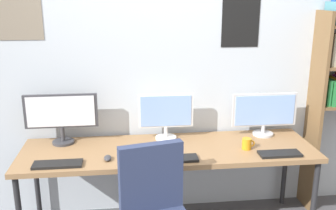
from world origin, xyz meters
name	(u,v)px	position (x,y,z in m)	size (l,w,h in m)	color
wall_back	(163,70)	(0.00, 1.02, 1.30)	(4.76, 0.11, 2.60)	silver
desk	(169,154)	(0.00, 0.60, 0.69)	(2.36, 0.68, 0.74)	#936D47
monitor_left	(61,115)	(-0.86, 0.81, 0.99)	(0.59, 0.18, 0.42)	#38383D
monitor_center	(166,114)	(0.00, 0.81, 0.96)	(0.46, 0.18, 0.40)	silver
monitor_right	(264,112)	(0.86, 0.81, 0.95)	(0.57, 0.18, 0.38)	silver
keyboard_left	(58,164)	(-0.84, 0.37, 0.75)	(0.36, 0.13, 0.02)	black
keyboard_center	(172,159)	(0.00, 0.37, 0.75)	(0.39, 0.13, 0.02)	black
keyboard_right	(280,154)	(0.84, 0.37, 0.75)	(0.32, 0.13, 0.02)	black
computer_mouse	(108,158)	(-0.48, 0.43, 0.76)	(0.06, 0.10, 0.03)	#38383D
coffee_mug	(247,144)	(0.62, 0.52, 0.79)	(0.11, 0.08, 0.09)	orange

